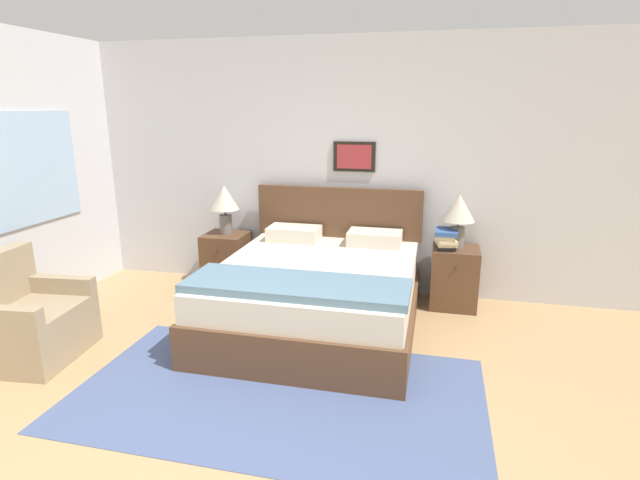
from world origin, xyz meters
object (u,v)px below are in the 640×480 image
bed (317,293)px  nightstand_near_window (227,260)px  table_lamp_by_door (459,212)px  nightstand_by_door (454,277)px  table_lamp_near_window (225,201)px  armchair (29,323)px

bed → nightstand_near_window: bearing=147.0°
nightstand_near_window → table_lamp_by_door: (2.40, 0.02, 0.65)m
nightstand_by_door → nightstand_near_window: bearing=180.0°
bed → table_lamp_near_window: bearing=146.2°
bed → armchair: bed is taller
table_lamp_near_window → nightstand_near_window: bearing=-85.8°
armchair → nightstand_near_window: armchair is taller
table_lamp_near_window → table_lamp_by_door: bearing=0.0°
bed → table_lamp_near_window: same height
nightstand_near_window → nightstand_by_door: (2.40, 0.00, 0.00)m
bed → nightstand_by_door: bed is taller
bed → nightstand_by_door: bearing=33.0°
table_lamp_near_window → bed: bearing=-33.8°
armchair → nightstand_near_window: 2.03m
nightstand_near_window → table_lamp_near_window: (-0.00, 0.02, 0.65)m
armchair → nightstand_by_door: (3.26, 1.84, 0.01)m
bed → armchair: bearing=-152.7°
bed → table_lamp_by_door: same height
armchair → table_lamp_near_window: (0.86, 1.86, 0.66)m
bed → table_lamp_near_window: 1.58m
bed → table_lamp_by_door: 1.58m
nightstand_by_door → table_lamp_by_door: size_ratio=1.14×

